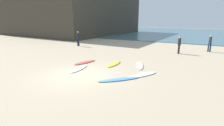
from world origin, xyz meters
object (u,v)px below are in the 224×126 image
Objects in this scene: surfboard_4 at (114,64)px; beachgoer_mid at (78,38)px; beachgoer_near at (179,44)px; surfboard_2 at (142,75)px; surfboard_5 at (119,79)px; surfboard_1 at (85,62)px; surfboard_3 at (140,65)px; beachgoer_far at (210,42)px; surfboard_0 at (79,68)px.

beachgoer_mid is (-8.16, 5.67, 0.98)m from surfboard_4.
surfboard_2 is at bearing -0.54° from beachgoer_near.
beachgoer_near is at bearing -57.33° from surfboard_5.
surfboard_1 is 4.95m from surfboard_2.
surfboard_4 is (2.19, 0.68, -0.00)m from surfboard_1.
beachgoer_near is (1.68, 6.15, 0.90)m from surfboard_3.
surfboard_5 is 1.41× the size of beachgoer_far.
surfboard_2 is 13.01m from beachgoer_mid.
surfboard_5 is at bearing 67.90° from surfboard_3.
beachgoer_mid reaches higher than beachgoer_near.
beachgoer_mid is (-11.65, -1.04, 0.08)m from beachgoer_near.
beachgoer_far is (6.05, 9.25, 0.92)m from surfboard_4.
surfboard_2 is at bearing -175.95° from surfboard_1.
surfboard_1 is 0.88× the size of surfboard_3.
beachgoer_near is 11.69m from beachgoer_mid.
surfboard_0 is 10.40m from beachgoer_mid.
beachgoer_mid reaches higher than beachgoer_far.
beachgoer_mid reaches higher than surfboard_1.
surfboard_3 is 11.24m from beachgoer_mid.
surfboard_0 reaches higher than surfboard_5.
beachgoer_mid is (-9.97, 5.11, 0.98)m from surfboard_3.
surfboard_4 is at bearing -145.18° from beachgoer_far.
surfboard_1 reaches higher than surfboard_0.
beachgoer_near reaches higher than surfboard_3.
surfboard_2 is at bearing 91.01° from surfboard_3.
surfboard_1 is 9.36m from beachgoer_near.
beachgoer_far reaches higher than surfboard_5.
surfboard_5 is (1.86, -2.83, -0.00)m from surfboard_4.
surfboard_1 is 1.10× the size of beachgoer_mid.
surfboard_2 is (4.17, 0.80, -0.01)m from surfboard_0.
surfboard_0 is 10.26m from beachgoer_near.
surfboard_4 is at bearing -133.39° from surfboard_0.
beachgoer_far is at bearing 139.76° from beachgoer_near.
surfboard_4 is at bearing -22.47° from beachgoer_near.
surfboard_1 is 1.15× the size of beachgoer_far.
beachgoer_near reaches higher than surfboard_4.
beachgoer_near is 0.98× the size of beachgoer_far.
surfboard_0 is at bearing -145.21° from beachgoer_far.
beachgoer_near is at bearing -128.32° from surfboard_3.
surfboard_1 is at bearing -151.68° from beachgoer_far.
surfboard_0 is at bearing -24.01° from beachgoer_near.
beachgoer_mid reaches higher than surfboard_3.
surfboard_2 is 1.22× the size of beachgoer_mid.
beachgoer_near reaches higher than surfboard_5.
surfboard_0 is 4.24m from surfboard_2.
surfboard_5 is (-0.83, -1.39, 0.00)m from surfboard_2.
surfboard_4 is at bearing -149.97° from surfboard_1.
surfboard_1 is 8.77m from beachgoer_mid.
surfboard_0 reaches higher than surfboard_4.
surfboard_3 is 1.89m from surfboard_4.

